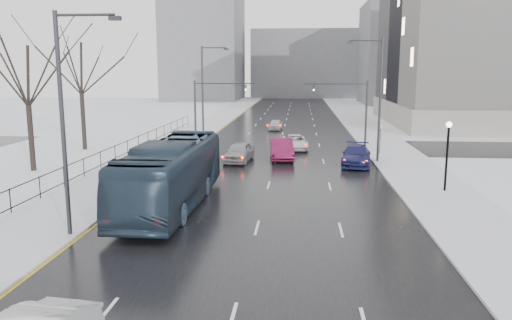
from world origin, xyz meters
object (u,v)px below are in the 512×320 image
(streetlight_r_mid, at_px, (377,94))
(mast_signal_right, at_px, (355,106))
(streetlight_l_far, at_px, (205,88))
(sedan_right_near, at_px, (282,149))
(tree_park_d, at_px, (34,172))
(no_uturn_sign, at_px, (381,129))
(sedan_right_far, at_px, (356,155))
(streetlight_l_near, at_px, (67,114))
(sedan_center_near, at_px, (239,152))
(bus, at_px, (172,174))
(sedan_center_far, at_px, (276,125))
(lamppost_r_mid, at_px, (448,146))
(tree_park_e, at_px, (85,151))
(mast_signal_left, at_px, (206,105))
(sedan_right_cross, at_px, (295,142))

(streetlight_r_mid, height_order, mast_signal_right, streetlight_r_mid)
(streetlight_l_far, distance_m, sedan_right_near, 14.96)
(tree_park_d, height_order, mast_signal_right, mast_signal_right)
(streetlight_l_far, relative_size, no_uturn_sign, 3.70)
(sedan_right_far, bearing_deg, streetlight_l_far, 145.46)
(streetlight_l_near, distance_m, sedan_center_near, 20.57)
(tree_park_d, xyz_separation_m, streetlight_r_mid, (25.97, 6.00, 5.62))
(no_uturn_sign, xyz_separation_m, sedan_center_near, (-12.15, -4.68, -1.46))
(bus, distance_m, sedan_center_far, 36.54)
(streetlight_l_far, xyz_separation_m, mast_signal_right, (15.49, -4.00, -1.51))
(streetlight_r_mid, xyz_separation_m, sedan_right_near, (-7.67, 0.76, -4.72))
(streetlight_l_near, relative_size, no_uturn_sign, 3.70)
(lamppost_r_mid, bearing_deg, sedan_center_near, 146.26)
(lamppost_r_mid, xyz_separation_m, sedan_right_near, (-10.50, 10.76, -2.04))
(tree_park_e, height_order, sedan_right_near, tree_park_e)
(streetlight_l_far, distance_m, sedan_center_near, 14.52)
(streetlight_l_far, bearing_deg, mast_signal_left, -78.13)
(tree_park_d, bearing_deg, mast_signal_right, 29.12)
(mast_signal_right, relative_size, sedan_right_cross, 1.30)
(streetlight_l_near, bearing_deg, sedan_center_near, 74.89)
(sedan_center_near, xyz_separation_m, sedan_right_cross, (4.51, 6.93, -0.11))
(tree_park_e, relative_size, streetlight_r_mid, 1.35)
(streetlight_r_mid, xyz_separation_m, sedan_center_far, (-9.19, 21.76, -4.92))
(streetlight_r_mid, relative_size, mast_signal_right, 1.54)
(tree_park_d, bearing_deg, sedan_right_cross, 32.32)
(mast_signal_left, height_order, sedan_right_near, mast_signal_left)
(tree_park_e, distance_m, mast_signal_right, 26.16)
(no_uturn_sign, distance_m, sedan_right_cross, 8.12)
(mast_signal_left, bearing_deg, no_uturn_sign, -13.60)
(streetlight_l_far, distance_m, sedan_right_cross, 12.31)
(no_uturn_sign, distance_m, sedan_center_far, 20.55)
(streetlight_l_far, relative_size, mast_signal_right, 1.54)
(sedan_right_near, bearing_deg, tree_park_d, -165.21)
(lamppost_r_mid, xyz_separation_m, sedan_right_far, (-4.49, 8.58, -2.12))
(tree_park_e, distance_m, no_uturn_sign, 27.50)
(no_uturn_sign, bearing_deg, sedan_center_far, 119.91)
(tree_park_d, relative_size, mast_signal_left, 1.92)
(sedan_right_near, bearing_deg, streetlight_l_near, -118.14)
(tree_park_d, xyz_separation_m, tree_park_e, (-0.40, 10.00, 0.00))
(sedan_right_near, xyz_separation_m, sedan_right_cross, (1.06, 5.49, -0.17))
(tree_park_e, xyz_separation_m, mast_signal_left, (10.87, 4.00, 4.11))
(streetlight_l_far, bearing_deg, sedan_right_cross, -30.61)
(tree_park_d, height_order, streetlight_l_near, streetlight_l_near)
(tree_park_d, relative_size, streetlight_l_near, 1.25)
(sedan_center_far, bearing_deg, no_uturn_sign, -56.91)
(lamppost_r_mid, distance_m, no_uturn_sign, 14.13)
(mast_signal_right, height_order, sedan_center_far, mast_signal_right)
(streetlight_r_mid, relative_size, sedan_right_near, 1.91)
(streetlight_l_far, height_order, sedan_right_cross, streetlight_l_far)
(streetlight_l_near, relative_size, mast_signal_left, 1.54)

